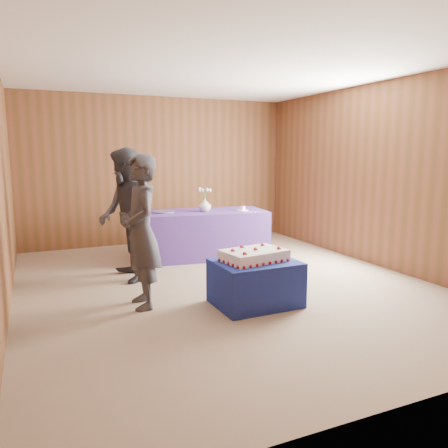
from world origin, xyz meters
TOP-DOWN VIEW (x-y plane):
  - ground at (0.00, 0.00)m, footprint 6.00×6.00m
  - room_shell at (0.00, 0.00)m, footprint 5.04×6.04m
  - cake_table at (0.01, -0.83)m, footprint 0.91×0.71m
  - serving_table at (0.31, 1.54)m, footprint 2.10×1.16m
  - sheet_cake at (0.00, -0.81)m, footprint 0.77×0.59m
  - vase at (0.33, 1.51)m, footprint 0.22×0.22m
  - flower_spray at (0.33, 1.51)m, footprint 0.23×0.23m
  - platter at (-0.32, 1.65)m, footprint 0.40×0.40m
  - plate at (0.91, 1.33)m, footprint 0.23×0.23m
  - cake_slice at (0.91, 1.33)m, footprint 0.09×0.09m
  - knife at (0.97, 1.13)m, footprint 0.26×0.08m
  - guest_left at (-1.15, -0.38)m, footprint 0.41×0.61m
  - guest_right at (-1.09, 0.71)m, footprint 0.68×0.86m

SIDE VIEW (x-z plane):
  - ground at x=0.00m, z-range 0.00..0.00m
  - cake_table at x=0.01m, z-range 0.00..0.50m
  - serving_table at x=0.31m, z-range 0.00..0.75m
  - sheet_cake at x=0.00m, z-range 0.48..0.64m
  - knife at x=0.97m, z-range 0.75..0.75m
  - plate at x=0.91m, z-range 0.75..0.76m
  - platter at x=-0.32m, z-range 0.75..0.77m
  - cake_slice at x=0.91m, z-range 0.75..0.84m
  - guest_left at x=-1.15m, z-range 0.00..1.67m
  - vase at x=0.33m, z-range 0.75..0.96m
  - guest_right at x=-1.09m, z-range 0.00..1.75m
  - flower_spray at x=0.33m, z-range 1.02..1.19m
  - room_shell at x=0.00m, z-range 0.44..3.16m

